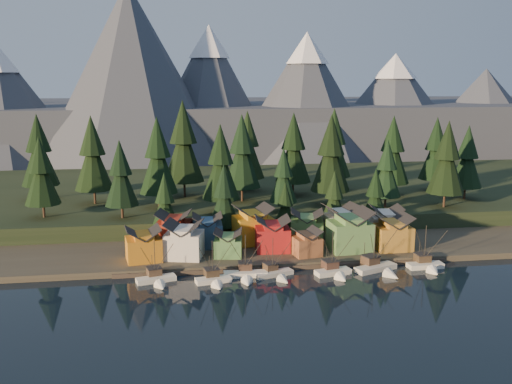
{
  "coord_description": "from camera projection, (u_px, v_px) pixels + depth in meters",
  "views": [
    {
      "loc": [
        -25.44,
        -111.53,
        44.89
      ],
      "look_at": [
        -4.66,
        30.0,
        16.01
      ],
      "focal_mm": 40.0,
      "sensor_mm": 36.0,
      "label": 1
    }
  ],
  "objects": [
    {
      "name": "boat_2",
      "position": [
        246.0,
        270.0,
        129.34
      ],
      "size": [
        10.46,
        11.31,
        10.8
      ],
      "rotation": [
        0.0,
        0.0,
        -0.05
      ],
      "color": "white",
      "rests_on": "ground"
    },
    {
      "name": "tree_hill_5",
      "position": [
        221.0,
        165.0,
        163.45
      ],
      "size": [
        11.15,
        11.15,
        25.99
      ],
      "color": "#332319",
      "rests_on": "hillside"
    },
    {
      "name": "house_front_5",
      "position": [
        350.0,
        229.0,
        144.55
      ],
      "size": [
        10.59,
        9.73,
        10.58
      ],
      "rotation": [
        0.0,
        0.0,
        0.06
      ],
      "color": "#578749",
      "rests_on": "shore_strip"
    },
    {
      "name": "tree_shore_1",
      "position": [
        224.0,
        198.0,
        155.24
      ],
      "size": [
        8.78,
        8.78,
        20.45
      ],
      "color": "#332319",
      "rests_on": "shore_strip"
    },
    {
      "name": "tree_shore_0",
      "position": [
        165.0,
        203.0,
        153.17
      ],
      "size": [
        7.95,
        7.95,
        18.53
      ],
      "color": "#332319",
      "rests_on": "shore_strip"
    },
    {
      "name": "house_back_5",
      "position": [
        386.0,
        222.0,
        154.13
      ],
      "size": [
        9.2,
        9.29,
        9.23
      ],
      "rotation": [
        0.0,
        0.0,
        -0.13
      ],
      "color": "silver",
      "rests_on": "shore_strip"
    },
    {
      "name": "tree_hill_17",
      "position": [
        467.0,
        159.0,
        182.81
      ],
      "size": [
        10.31,
        10.31,
        24.02
      ],
      "color": "#332319",
      "rests_on": "hillside"
    },
    {
      "name": "tree_hill_14",
      "position": [
        436.0,
        151.0,
        195.64
      ],
      "size": [
        11.03,
        11.03,
        25.7
      ],
      "color": "#332319",
      "rests_on": "hillside"
    },
    {
      "name": "tree_hill_6",
      "position": [
        242.0,
        154.0,
        178.94
      ],
      "size": [
        11.94,
        11.94,
        27.81
      ],
      "color": "#332319",
      "rests_on": "hillside"
    },
    {
      "name": "tree_hill_12",
      "position": [
        392.0,
        152.0,
        187.13
      ],
      "size": [
        11.5,
        11.5,
        26.8
      ],
      "color": "#332319",
      "rests_on": "hillside"
    },
    {
      "name": "tree_hill_13",
      "position": [
        447.0,
        160.0,
        171.15
      ],
      "size": [
        11.31,
        11.31,
        26.34
      ],
      "color": "#332319",
      "rests_on": "hillside"
    },
    {
      "name": "house_front_1",
      "position": [
        184.0,
        239.0,
        138.84
      ],
      "size": [
        10.47,
        10.22,
        9.04
      ],
      "rotation": [
        0.0,
        0.0,
        -0.24
      ],
      "color": "beige",
      "rests_on": "shore_strip"
    },
    {
      "name": "boat_6",
      "position": [
        428.0,
        260.0,
        135.26
      ],
      "size": [
        8.89,
        9.63,
        11.56
      ],
      "rotation": [
        0.0,
        0.0,
        0.04
      ],
      "color": "white",
      "rests_on": "ground"
    },
    {
      "name": "tree_shore_4",
      "position": [
        375.0,
        197.0,
        161.59
      ],
      "size": [
        7.88,
        7.88,
        18.37
      ],
      "color": "#332319",
      "rests_on": "shore_strip"
    },
    {
      "name": "tree_hill_15",
      "position": [
        247.0,
        147.0,
        195.99
      ],
      "size": [
        11.94,
        11.94,
        27.81
      ],
      "color": "#332319",
      "rests_on": "hillside"
    },
    {
      "name": "tree_hill_4",
      "position": [
        183.0,
        144.0,
        185.64
      ],
      "size": [
        13.65,
        13.65,
        31.81
      ],
      "color": "#332319",
      "rests_on": "hillside"
    },
    {
      "name": "boat_1",
      "position": [
        214.0,
        274.0,
        125.79
      ],
      "size": [
        8.48,
        9.05,
        10.63
      ],
      "rotation": [
        0.0,
        0.0,
        0.19
      ],
      "color": "white",
      "rests_on": "ground"
    },
    {
      "name": "dock",
      "position": [
        283.0,
        266.0,
        136.57
      ],
      "size": [
        80.0,
        4.0,
        1.0
      ],
      "primitive_type": "cube",
      "color": "#473C33",
      "rests_on": "ground"
    },
    {
      "name": "tree_hill_11",
      "position": [
        387.0,
        170.0,
        171.12
      ],
      "size": [
        8.96,
        8.96,
        20.87
      ],
      "color": "#332319",
      "rests_on": "hillside"
    },
    {
      "name": "mountain_ridge",
      "position": [
        210.0,
        111.0,
        322.06
      ],
      "size": [
        560.0,
        190.0,
        90.0
      ],
      "color": "#4D5363",
      "rests_on": "ground"
    },
    {
      "name": "hillside",
      "position": [
        245.0,
        194.0,
        207.36
      ],
      "size": [
        420.0,
        100.0,
        6.0
      ],
      "primitive_type": "cube",
      "color": "black",
      "rests_on": "ground"
    },
    {
      "name": "house_back_2",
      "position": [
        253.0,
        224.0,
        151.06
      ],
      "size": [
        10.88,
        10.26,
        10.05
      ],
      "rotation": [
        0.0,
        0.0,
        0.18
      ],
      "color": "#C3891B",
      "rests_on": "shore_strip"
    },
    {
      "name": "tree_hill_3",
      "position": [
        158.0,
        158.0,
        170.41
      ],
      "size": [
        11.84,
        11.84,
        27.59
      ],
      "color": "#332319",
      "rests_on": "hillside"
    },
    {
      "name": "house_front_4",
      "position": [
        306.0,
        241.0,
        141.19
      ],
      "size": [
        7.52,
        7.93,
        6.57
      ],
      "rotation": [
        0.0,
        0.0,
        0.18
      ],
      "color": "brown",
      "rests_on": "shore_strip"
    },
    {
      "name": "house_back_4",
      "position": [
        341.0,
        222.0,
        154.16
      ],
      "size": [
        9.86,
        9.56,
        9.58
      ],
      "rotation": [
        0.0,
        0.0,
        0.14
      ],
      "color": "silver",
      "rests_on": "shore_strip"
    },
    {
      "name": "house_front_0",
      "position": [
        143.0,
        243.0,
        136.76
      ],
      "size": [
        9.25,
        8.89,
        8.1
      ],
      "rotation": [
        0.0,
        0.0,
        0.17
      ],
      "color": "#C6791C",
      "rests_on": "shore_strip"
    },
    {
      "name": "tree_hill_2",
      "position": [
        121.0,
        176.0,
        157.94
      ],
      "size": [
        9.5,
        9.5,
        22.14
      ],
      "color": "#332319",
      "rests_on": "hillside"
    },
    {
      "name": "boat_0",
      "position": [
        157.0,
        274.0,
        126.22
      ],
      "size": [
        9.42,
        9.88,
        10.64
      ],
      "rotation": [
        0.0,
        0.0,
        0.26
      ],
      "color": "white",
      "rests_on": "ground"
    },
    {
      "name": "shore_strip",
      "position": [
        267.0,
        238.0,
        159.31
      ],
      "size": [
        400.0,
        50.0,
        1.5
      ],
      "primitive_type": "cube",
      "color": "#393429",
      "rests_on": "ground"
    },
    {
      "name": "ground",
      "position": [
        298.0,
        293.0,
        120.66
      ],
      "size": [
        500.0,
        500.0,
        0.0
      ],
      "primitive_type": "plane",
      "color": "black",
      "rests_on": "ground"
    },
    {
      "name": "house_front_6",
      "position": [
        392.0,
        231.0,
        145.91
      ],
      "size": [
        8.96,
        8.49,
        8.83
      ],
      "rotation": [
        0.0,
        0.0,
        0.02
      ],
      "color": "#AE7B2C",
      "rests_on": "shore_strip"
    },
    {
      "name": "tree_hill_16",
      "position": [
        39.0,
        153.0,
        182.46
      ],
      "size": [
        11.86,
        11.86,
        27.63
      ],
      "color": "#332319",
      "rests_on": "hillside"
    },
    {
      "name": "tree_shore_2",
      "position": [
        285.0,
        206.0,
        158.25
      ],
      "size": [
        6.44,
        6.44,
        15.0
      ],
      "color": "#332319",
      "rests_on": "shore_strip"
    },
    {
      "name": "boat_3",
      "position": [
        276.0,
        270.0,
        129.94
      ],
      "size": [
        9.72,
        10.09,
        9.91
      ],
      "rotation": [
        0.0,
        0.0,
        0.32
      ],
      "color": "beige",
      "rests_on": "ground"
    },
    {
      "name": "house_front_2",
      "position": [
        228.0,
        242.0,
        140.27
      ],
      "size": [
        7.67,
        7.71,
        6.56
      ],
      "rotation": [
        0.0,
        0.0,
        -0.16
      ],
      "color": "#4B7C43",
      "rests_on": "shore_strip"
    },
    {
      "name": "tree_hill_9",
      "position": [
        331.0,
        156.0,
        172.91
      ],
      "size": [
        12.07,
        12.07,
        28.13
      ],
      "color": "#332319",
      "rests_on": "hillside"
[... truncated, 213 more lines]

